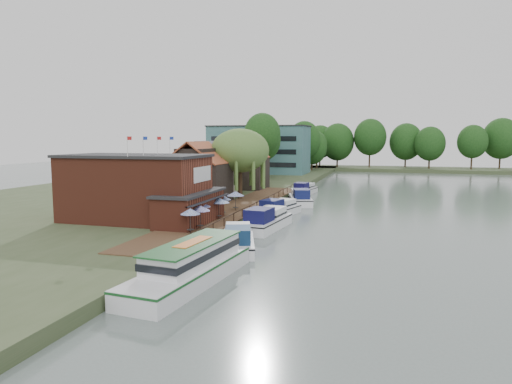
% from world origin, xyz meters
% --- Properties ---
extents(ground, '(260.00, 260.00, 0.00)m').
position_xyz_m(ground, '(0.00, 0.00, 0.00)').
color(ground, slate).
rests_on(ground, ground).
extents(land_bank, '(50.00, 140.00, 1.00)m').
position_xyz_m(land_bank, '(-30.00, 35.00, 0.50)').
color(land_bank, '#384728').
rests_on(land_bank, ground).
extents(quay_deck, '(6.00, 50.00, 0.10)m').
position_xyz_m(quay_deck, '(-8.00, 10.00, 1.05)').
color(quay_deck, '#47301E').
rests_on(quay_deck, land_bank).
extents(quay_rail, '(0.20, 49.00, 1.00)m').
position_xyz_m(quay_rail, '(-5.30, 10.50, 1.50)').
color(quay_rail, black).
rests_on(quay_rail, land_bank).
extents(pub, '(20.00, 11.00, 7.30)m').
position_xyz_m(pub, '(-14.00, -1.00, 4.65)').
color(pub, maroon).
rests_on(pub, land_bank).
extents(hotel_block, '(25.40, 12.40, 12.30)m').
position_xyz_m(hotel_block, '(-22.00, 70.00, 7.15)').
color(hotel_block, '#38666B').
rests_on(hotel_block, land_bank).
extents(cottage_a, '(8.60, 7.60, 8.50)m').
position_xyz_m(cottage_a, '(-15.00, 14.00, 5.25)').
color(cottage_a, black).
rests_on(cottage_a, land_bank).
extents(cottage_b, '(9.60, 8.60, 8.50)m').
position_xyz_m(cottage_b, '(-18.00, 24.00, 5.25)').
color(cottage_b, beige).
rests_on(cottage_b, land_bank).
extents(cottage_c, '(7.60, 7.60, 8.50)m').
position_xyz_m(cottage_c, '(-14.00, 33.00, 5.25)').
color(cottage_c, black).
rests_on(cottage_c, land_bank).
extents(willow, '(8.60, 8.60, 10.43)m').
position_xyz_m(willow, '(-10.50, 19.00, 6.21)').
color(willow, '#476B2D').
rests_on(willow, land_bank).
extents(umbrella_0, '(1.96, 1.96, 2.38)m').
position_xyz_m(umbrella_0, '(-7.12, -6.18, 2.29)').
color(umbrella_0, navy).
rests_on(umbrella_0, quay_deck).
extents(umbrella_1, '(2.07, 2.07, 2.38)m').
position_xyz_m(umbrella_1, '(-7.04, -4.06, 2.29)').
color(umbrella_1, navy).
rests_on(umbrella_1, quay_deck).
extents(umbrella_2, '(2.18, 2.18, 2.38)m').
position_xyz_m(umbrella_2, '(-8.03, -1.58, 2.29)').
color(umbrella_2, '#1B2598').
rests_on(umbrella_2, quay_deck).
extents(umbrella_3, '(2.43, 2.43, 2.38)m').
position_xyz_m(umbrella_3, '(-7.29, 1.79, 2.29)').
color(umbrella_3, '#1C459C').
rests_on(umbrella_3, quay_deck).
extents(umbrella_4, '(2.00, 2.00, 2.38)m').
position_xyz_m(umbrella_4, '(-7.74, 4.18, 2.29)').
color(umbrella_4, navy).
rests_on(umbrella_4, quay_deck).
extents(umbrella_5, '(2.26, 2.26, 2.38)m').
position_xyz_m(umbrella_5, '(-7.50, 8.09, 2.29)').
color(umbrella_5, navy).
rests_on(umbrella_5, quay_deck).
extents(cruiser_0, '(6.08, 10.27, 2.36)m').
position_xyz_m(cruiser_0, '(-2.29, -6.57, 1.18)').
color(cruiser_0, white).
rests_on(cruiser_0, ground).
extents(cruiser_1, '(4.51, 10.91, 2.60)m').
position_xyz_m(cruiser_1, '(-2.24, 3.05, 1.30)').
color(cruiser_1, white).
rests_on(cruiser_1, ground).
extents(cruiser_2, '(5.32, 10.08, 2.32)m').
position_xyz_m(cruiser_2, '(-2.97, 12.01, 1.16)').
color(cruiser_2, white).
rests_on(cruiser_2, ground).
extents(cruiser_3, '(6.02, 10.68, 2.47)m').
position_xyz_m(cruiser_3, '(-2.27, 23.49, 1.24)').
color(cruiser_3, white).
rests_on(cruiser_3, ground).
extents(cruiser_4, '(4.30, 9.54, 2.20)m').
position_xyz_m(cruiser_4, '(-3.86, 35.99, 1.10)').
color(cruiser_4, silver).
rests_on(cruiser_4, ground).
extents(tour_boat, '(4.96, 13.46, 2.87)m').
position_xyz_m(tour_boat, '(-2.43, -16.81, 1.44)').
color(tour_boat, silver).
rests_on(tour_boat, ground).
extents(swan, '(0.44, 0.44, 0.44)m').
position_xyz_m(swan, '(-2.74, -9.97, 0.22)').
color(swan, white).
rests_on(swan, ground).
extents(bank_tree_0, '(7.21, 7.21, 13.97)m').
position_xyz_m(bank_tree_0, '(-13.55, 42.34, 7.99)').
color(bank_tree_0, '#143811').
rests_on(bank_tree_0, land_bank).
extents(bank_tree_1, '(7.92, 7.92, 13.15)m').
position_xyz_m(bank_tree_1, '(-15.94, 51.21, 7.58)').
color(bank_tree_1, '#143811').
rests_on(bank_tree_1, land_bank).
extents(bank_tree_2, '(8.38, 8.38, 13.87)m').
position_xyz_m(bank_tree_2, '(-17.45, 56.54, 7.94)').
color(bank_tree_2, '#143811').
rests_on(bank_tree_2, land_bank).
extents(bank_tree_3, '(8.96, 8.96, 13.72)m').
position_xyz_m(bank_tree_3, '(-11.94, 79.83, 7.86)').
color(bank_tree_3, '#143811').
rests_on(bank_tree_3, land_bank).
extents(bank_tree_4, '(8.66, 8.66, 11.53)m').
position_xyz_m(bank_tree_4, '(-10.46, 84.08, 6.76)').
color(bank_tree_4, '#143811').
rests_on(bank_tree_4, land_bank).
extents(bank_tree_5, '(6.13, 6.13, 10.91)m').
position_xyz_m(bank_tree_5, '(-10.25, 92.07, 6.46)').
color(bank_tree_5, '#143811').
rests_on(bank_tree_5, land_bank).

